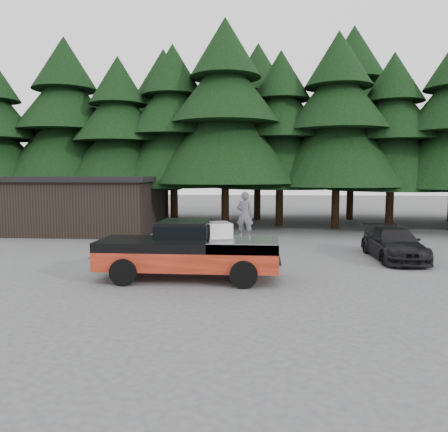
# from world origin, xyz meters

# --- Properties ---
(ground) EXTENTS (120.00, 120.00, 0.00)m
(ground) POSITION_xyz_m (0.00, 0.00, 0.00)
(ground) COLOR #464749
(ground) RESTS_ON ground
(pickup_truck) EXTENTS (6.00, 2.04, 1.33)m
(pickup_truck) POSITION_xyz_m (-1.09, 0.71, 0.67)
(pickup_truck) COLOR red
(pickup_truck) RESTS_ON ground
(truck_cab) EXTENTS (1.66, 1.90, 0.59)m
(truck_cab) POSITION_xyz_m (-1.19, 0.71, 1.62)
(truck_cab) COLOR black
(truck_cab) RESTS_ON pickup_truck
(air_compressor) EXTENTS (0.92, 0.85, 0.51)m
(air_compressor) POSITION_xyz_m (-0.07, 0.62, 1.59)
(air_compressor) COLOR silver
(air_compressor) RESTS_ON pickup_truck
(man_on_bed) EXTENTS (0.62, 0.46, 1.54)m
(man_on_bed) POSITION_xyz_m (0.75, 0.95, 2.10)
(man_on_bed) COLOR #525057
(man_on_bed) RESTS_ON pickup_truck
(parked_car) EXTENTS (1.92, 4.44, 1.27)m
(parked_car) POSITION_xyz_m (6.62, 4.76, 0.64)
(parked_car) COLOR black
(parked_car) RESTS_ON ground
(utility_building) EXTENTS (8.40, 6.40, 3.30)m
(utility_building) POSITION_xyz_m (-9.00, 12.00, 1.67)
(utility_building) COLOR black
(utility_building) RESTS_ON ground
(treeline) EXTENTS (60.15, 16.05, 17.50)m
(treeline) POSITION_xyz_m (0.42, 17.20, 7.72)
(treeline) COLOR black
(treeline) RESTS_ON ground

